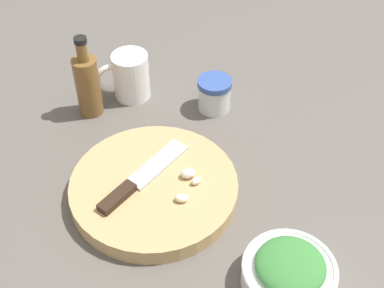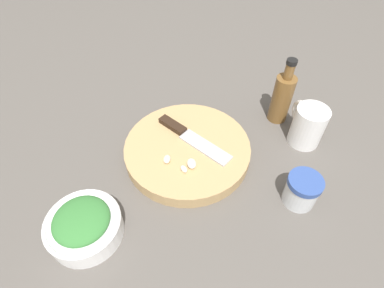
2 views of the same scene
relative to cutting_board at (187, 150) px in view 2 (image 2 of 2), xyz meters
The scene contains 8 objects.
ground_plane 0.09m from the cutting_board, 57.41° to the left, with size 5.00×5.00×0.00m, color #56514C.
cutting_board is the anchor object (origin of this frame).
chef_knife 0.03m from the cutting_board, 136.70° to the right, with size 0.06×0.20×0.01m.
garlic_cloves 0.06m from the cutting_board, 42.88° to the left, with size 0.06×0.07×0.02m.
herb_bowl 0.27m from the cutting_board, ahead, with size 0.14×0.14×0.06m.
spice_jar 0.26m from the cutting_board, 113.24° to the left, with size 0.07×0.07×0.07m.
coffee_mug 0.28m from the cutting_board, 151.13° to the left, with size 0.08×0.11×0.10m.
oil_bottle 0.27m from the cutting_board, 169.93° to the left, with size 0.05×0.05×0.17m.
Camera 2 is at (0.22, 0.28, 0.53)m, focal length 28.00 mm.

